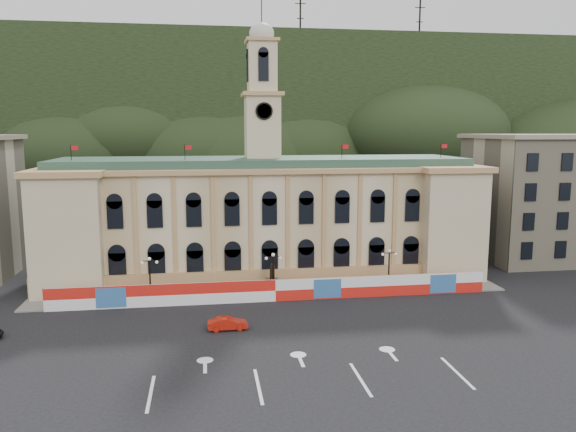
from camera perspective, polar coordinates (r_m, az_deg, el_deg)
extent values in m
plane|color=black|center=(50.48, 0.95, -13.69)|extent=(260.00, 260.00, 0.00)
cube|color=black|center=(176.19, -6.14, 9.62)|extent=(230.00, 70.00, 44.00)
cube|color=#595651|center=(162.11, 6.90, 12.51)|extent=(22.00, 8.00, 14.00)
cube|color=#595651|center=(159.31, -23.62, 10.48)|extent=(16.00, 7.00, 10.00)
cylinder|color=black|center=(166.23, 1.26, 19.43)|extent=(0.50, 0.50, 20.00)
cylinder|color=black|center=(175.50, 13.23, 18.64)|extent=(0.50, 0.50, 20.00)
cube|color=beige|center=(75.41, -2.56, -0.61)|extent=(55.00, 15.00, 14.00)
cube|color=tan|center=(69.07, -1.84, -6.41)|extent=(56.00, 0.80, 2.40)
cube|color=tan|center=(74.57, -2.59, 4.94)|extent=(56.20, 16.20, 0.60)
cube|color=#2F4F3F|center=(74.53, -2.60, 5.47)|extent=(53.00, 13.00, 1.20)
cube|color=beige|center=(75.68, -20.46, -1.12)|extent=(8.00, 17.00, 14.00)
cube|color=beige|center=(80.36, 14.43, -0.30)|extent=(8.00, 17.00, 14.00)
cube|color=beige|center=(74.41, -2.62, 9.01)|extent=(4.40, 4.40, 8.00)
cube|color=tan|center=(74.54, -2.65, 12.24)|extent=(5.20, 5.20, 0.50)
cube|color=beige|center=(74.81, -2.66, 14.76)|extent=(3.60, 3.60, 6.50)
cube|color=tan|center=(75.24, -2.68, 17.34)|extent=(4.20, 4.20, 0.40)
cylinder|color=black|center=(72.15, -2.44, 10.61)|extent=(2.20, 0.20, 2.20)
ellipsoid|color=beige|center=(75.38, -2.69, 18.02)|extent=(3.20, 3.20, 2.72)
cylinder|color=black|center=(75.96, -2.71, 20.40)|extent=(0.12, 0.12, 5.00)
cube|color=tan|center=(92.80, 24.66, 1.61)|extent=(20.00, 16.00, 18.00)
cube|color=gray|center=(92.23, 25.04, 7.35)|extent=(21.00, 17.00, 0.60)
cube|color=red|center=(64.09, -1.29, -7.57)|extent=(50.00, 0.25, 2.50)
cube|color=#3165A3|center=(64.30, -17.55, -7.93)|extent=(3.20, 0.05, 2.20)
cube|color=#3165A3|center=(64.95, 4.03, -7.37)|extent=(3.20, 0.05, 2.20)
cube|color=#3165A3|center=(69.28, 15.48, -6.64)|extent=(3.20, 0.05, 2.20)
cube|color=slate|center=(67.03, -1.58, -7.88)|extent=(56.00, 5.50, 0.16)
cube|color=#595651|center=(67.04, -1.61, -7.14)|extent=(1.40, 1.40, 1.80)
cylinder|color=black|center=(66.60, -1.62, -5.74)|extent=(0.60, 0.60, 1.60)
sphere|color=black|center=(66.38, -1.62, -4.99)|extent=(0.44, 0.44, 0.44)
cylinder|color=black|center=(66.14, -13.76, -8.30)|extent=(0.44, 0.44, 0.30)
cylinder|color=black|center=(65.53, -13.83, -6.42)|extent=(0.18, 0.18, 4.80)
cube|color=black|center=(64.97, -13.91, -4.46)|extent=(1.60, 0.08, 0.08)
sphere|color=silver|center=(65.09, -14.60, -4.60)|extent=(0.36, 0.36, 0.36)
sphere|color=silver|center=(64.93, -13.20, -4.58)|extent=(0.36, 0.36, 0.36)
sphere|color=silver|center=(64.91, -13.91, -4.25)|extent=(0.40, 0.40, 0.40)
cylinder|color=black|center=(66.30, -1.50, -8.00)|extent=(0.44, 0.44, 0.30)
cylinder|color=black|center=(65.69, -1.51, -6.12)|extent=(0.18, 0.18, 4.80)
cube|color=black|center=(65.13, -1.52, -4.17)|extent=(1.60, 0.08, 0.08)
sphere|color=silver|center=(65.08, -2.22, -4.32)|extent=(0.36, 0.36, 0.36)
sphere|color=silver|center=(65.27, -0.82, -4.27)|extent=(0.36, 0.36, 0.36)
sphere|color=silver|center=(65.08, -1.52, -3.95)|extent=(0.40, 0.40, 0.40)
cylinder|color=black|center=(69.35, 10.15, -7.38)|extent=(0.44, 0.44, 0.30)
cylinder|color=black|center=(68.76, 10.20, -5.58)|extent=(0.18, 0.18, 4.80)
cube|color=black|center=(68.23, 10.25, -3.71)|extent=(1.60, 0.08, 0.08)
sphere|color=silver|center=(68.01, 9.61, -3.86)|extent=(0.36, 0.36, 0.36)
sphere|color=silver|center=(68.52, 10.89, -3.80)|extent=(0.36, 0.36, 0.36)
sphere|color=silver|center=(68.18, 10.26, -3.50)|extent=(0.40, 0.40, 0.40)
imported|color=#B31A0C|center=(55.82, -6.14, -10.80)|extent=(1.65, 3.97, 1.27)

